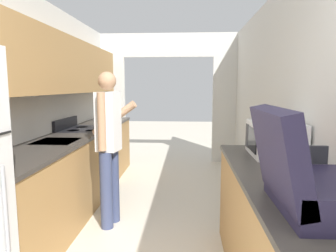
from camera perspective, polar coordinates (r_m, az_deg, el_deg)
wall_left at (r=3.48m, az=-24.50°, el=6.44°), size 0.38×7.52×2.50m
wall_right at (r=2.87m, az=23.47°, el=2.22°), size 0.06×7.52×2.50m
wall_far_with_doorway at (r=5.90m, az=0.07°, el=7.17°), size 3.03×0.06×2.50m
counter_left at (r=3.90m, az=-17.50°, el=-8.12°), size 0.62×3.87×0.91m
counter_right at (r=2.31m, az=20.60°, el=-19.36°), size 0.62×1.95×0.91m
range_oven at (r=4.33m, az=-15.08°, el=-6.39°), size 0.66×0.76×1.05m
person at (r=3.21m, az=-11.23°, el=-3.54°), size 0.53×0.42×1.64m
suitcase at (r=1.55m, az=25.29°, el=-9.33°), size 0.52×0.57×0.48m
microwave at (r=2.64m, az=19.65°, el=-2.32°), size 0.39×0.49×0.28m
book_stack at (r=2.12m, az=21.57°, el=-7.58°), size 0.24×0.31×0.08m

